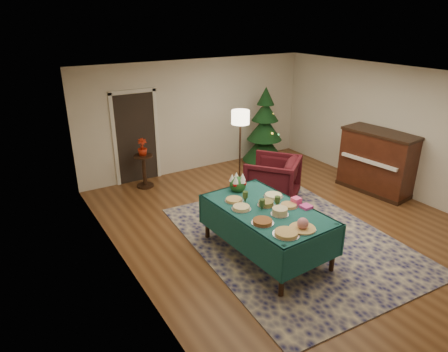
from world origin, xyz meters
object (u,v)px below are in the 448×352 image
christmas_tree (265,130)px  gift_box (296,201)px  piano (377,162)px  armchair (273,177)px  side_table (144,172)px  buffet_table (267,218)px  floor_lamp (240,122)px  potted_plant (143,151)px

christmas_tree → gift_box: bearing=-120.0°
gift_box → piano: 3.23m
armchair → piano: 2.38m
side_table → piano: (4.27, -2.88, 0.30)m
buffet_table → floor_lamp: bearing=64.1°
gift_box → potted_plant: bearing=107.3°
gift_box → armchair: size_ratio=0.13×
gift_box → piano: (3.10, 0.88, -0.21)m
floor_lamp → christmas_tree: size_ratio=0.84×
armchair → floor_lamp: (0.01, 1.25, 0.91)m
buffet_table → piano: 3.68m
armchair → floor_lamp: size_ratio=0.62×
buffet_table → piano: (3.60, 0.77, 0.01)m
piano → buffet_table: bearing=-168.0°
buffet_table → floor_lamp: floor_lamp is taller
floor_lamp → gift_box: bearing=-106.6°
buffet_table → armchair: bearing=49.2°
floor_lamp → side_table: size_ratio=2.23×
gift_box → christmas_tree: size_ratio=0.07×
gift_box → armchair: (0.86, 1.69, -0.36)m
gift_box → armchair: 1.93m
buffet_table → floor_lamp: 3.24m
potted_plant → piano: size_ratio=0.23×
christmas_tree → side_table: bearing=177.2°
gift_box → side_table: (-1.17, 3.75, -0.51)m
gift_box → piano: piano is taller
floor_lamp → christmas_tree: (1.20, 0.66, -0.52)m
buffet_table → armchair: size_ratio=2.11×
piano → potted_plant: bearing=146.0°
piano → floor_lamp: bearing=137.2°
buffet_table → potted_plant: (-0.67, 3.64, 0.20)m
floor_lamp → piano: floor_lamp is taller
potted_plant → christmas_tree: (3.24, -0.16, 0.04)m
floor_lamp → potted_plant: bearing=158.3°
potted_plant → piano: 5.15m
gift_box → christmas_tree: (2.07, 3.60, 0.02)m
armchair → side_table: armchair is taller
floor_lamp → christmas_tree: 1.46m
gift_box → piano: size_ratio=0.08×
potted_plant → christmas_tree: christmas_tree is taller
armchair → christmas_tree: 2.29m
gift_box → potted_plant: (-1.17, 3.75, -0.02)m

